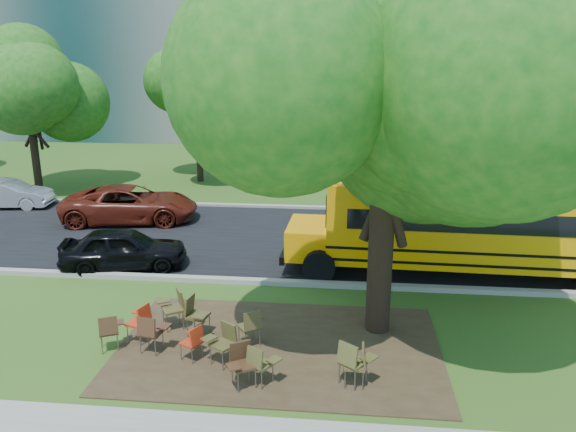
# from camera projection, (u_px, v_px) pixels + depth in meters

# --- Properties ---
(ground) EXTENTS (160.00, 160.00, 0.00)m
(ground) POSITION_uv_depth(u_px,v_px,m) (238.00, 335.00, 12.87)
(ground) COLOR #2A551A
(ground) RESTS_ON ground
(dirt_patch) EXTENTS (7.00, 4.50, 0.03)m
(dirt_patch) POSITION_uv_depth(u_px,v_px,m) (279.00, 347.00, 12.29)
(dirt_patch) COLOR #382819
(dirt_patch) RESTS_ON ground
(asphalt_road) EXTENTS (80.00, 8.00, 0.04)m
(asphalt_road) POSITION_uv_depth(u_px,v_px,m) (276.00, 239.00, 19.56)
(asphalt_road) COLOR black
(asphalt_road) RESTS_ON ground
(kerb_near) EXTENTS (80.00, 0.25, 0.14)m
(kerb_near) POSITION_uv_depth(u_px,v_px,m) (258.00, 282.00, 15.72)
(kerb_near) COLOR gray
(kerb_near) RESTS_ON ground
(kerb_far) EXTENTS (80.00, 0.25, 0.14)m
(kerb_far) POSITION_uv_depth(u_px,v_px,m) (288.00, 207.00, 23.47)
(kerb_far) COLOR gray
(kerb_far) RESTS_ON ground
(bg_tree_0) EXTENTS (5.20, 5.20, 7.18)m
(bg_tree_0) POSITION_uv_depth(u_px,v_px,m) (27.00, 93.00, 25.23)
(bg_tree_0) COLOR black
(bg_tree_0) RESTS_ON ground
(bg_tree_2) EXTENTS (4.80, 4.80, 6.62)m
(bg_tree_2) POSITION_uv_depth(u_px,v_px,m) (197.00, 97.00, 27.51)
(bg_tree_2) COLOR black
(bg_tree_2) RESTS_ON ground
(bg_tree_3) EXTENTS (5.60, 5.60, 7.84)m
(bg_tree_3) POSITION_uv_depth(u_px,v_px,m) (480.00, 83.00, 24.09)
(bg_tree_3) COLOR black
(bg_tree_3) RESTS_ON ground
(main_tree) EXTENTS (7.11, 7.11, 8.59)m
(main_tree) POSITION_uv_depth(u_px,v_px,m) (387.00, 112.00, 11.74)
(main_tree) COLOR black
(main_tree) RESTS_ON ground
(school_bus) EXTENTS (11.53, 2.95, 2.80)m
(school_bus) POSITION_uv_depth(u_px,v_px,m) (507.00, 223.00, 15.81)
(school_bus) COLOR #EE9C07
(school_bus) RESTS_ON ground
(chair_0) EXTENTS (0.57, 0.67, 0.84)m
(chair_0) POSITION_uv_depth(u_px,v_px,m) (110.00, 329.00, 12.05)
(chair_0) COLOR #462C19
(chair_0) RESTS_ON ground
(chair_1) EXTENTS (0.65, 0.53, 0.90)m
(chair_1) POSITION_uv_depth(u_px,v_px,m) (151.00, 330.00, 11.90)
(chair_1) COLOR #462819
(chair_1) RESTS_ON ground
(chair_2) EXTENTS (0.51, 0.65, 0.79)m
(chair_2) POSITION_uv_depth(u_px,v_px,m) (193.00, 339.00, 11.66)
(chair_2) COLOR #AC2A12
(chair_2) RESTS_ON ground
(chair_3) EXTENTS (0.77, 0.61, 0.91)m
(chair_3) POSITION_uv_depth(u_px,v_px,m) (224.00, 339.00, 11.50)
(chair_3) COLOR #47421E
(chair_3) RESTS_ON ground
(chair_4) EXTENTS (0.71, 0.56, 0.84)m
(chair_4) POSITION_uv_depth(u_px,v_px,m) (260.00, 362.00, 10.75)
(chair_4) COLOR #4D4821
(chair_4) RESTS_ON ground
(chair_5) EXTENTS (0.60, 0.74, 0.90)m
(chair_5) POSITION_uv_depth(u_px,v_px,m) (241.00, 360.00, 10.72)
(chair_5) COLOR #422917
(chair_5) RESTS_ON ground
(chair_6) EXTENTS (0.51, 0.57, 0.86)m
(chair_6) POSITION_uv_depth(u_px,v_px,m) (357.00, 361.00, 10.75)
(chair_6) COLOR #4E4221
(chair_6) RESTS_ON ground
(chair_7) EXTENTS (0.81, 0.64, 0.95)m
(chair_7) POSITION_uv_depth(u_px,v_px,m) (353.00, 359.00, 10.71)
(chair_7) COLOR brown
(chair_7) RESTS_ON ground
(chair_8) EXTENTS (0.55, 0.70, 0.90)m
(chair_8) POSITION_uv_depth(u_px,v_px,m) (141.00, 319.00, 12.41)
(chair_8) COLOR red
(chair_8) RESTS_ON ground
(chair_9) EXTENTS (0.80, 0.65, 0.97)m
(chair_9) POSITION_uv_depth(u_px,v_px,m) (174.00, 305.00, 13.03)
(chair_9) COLOR #4D4621
(chair_9) RESTS_ON ground
(chair_10) EXTENTS (0.57, 0.70, 0.96)m
(chair_10) POSITION_uv_depth(u_px,v_px,m) (195.00, 312.00, 12.66)
(chair_10) COLOR #4B4420
(chair_10) RESTS_ON ground
(chair_11) EXTENTS (0.59, 0.74, 0.88)m
(chair_11) POSITION_uv_depth(u_px,v_px,m) (251.00, 324.00, 12.22)
(chair_11) COLOR #4A4220
(chair_11) RESTS_ON ground
(black_car) EXTENTS (3.89, 2.20, 1.25)m
(black_car) POSITION_uv_depth(u_px,v_px,m) (124.00, 248.00, 16.74)
(black_car) COLOR black
(black_car) RESTS_ON ground
(bg_car_silver) EXTENTS (3.75, 1.69, 1.19)m
(bg_car_silver) POSITION_uv_depth(u_px,v_px,m) (7.00, 194.00, 23.45)
(bg_car_silver) COLOR #A4A3A9
(bg_car_silver) RESTS_ON ground
(bg_car_red) EXTENTS (5.36, 3.12, 1.40)m
(bg_car_red) POSITION_uv_depth(u_px,v_px,m) (130.00, 204.00, 21.45)
(bg_car_red) COLOR #52170E
(bg_car_red) RESTS_ON ground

